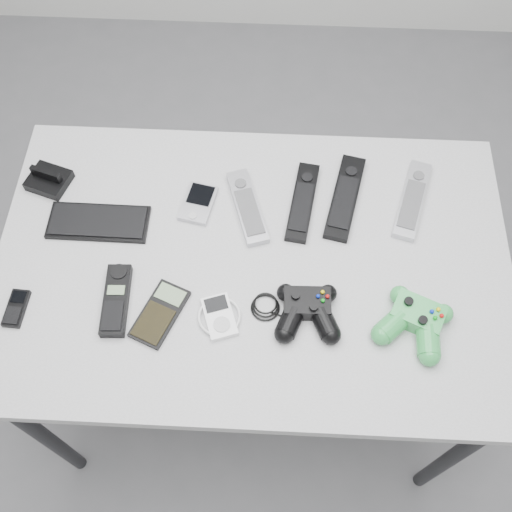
{
  "coord_description": "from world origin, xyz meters",
  "views": [
    {
      "loc": [
        0.13,
        -0.67,
        2.0
      ],
      "look_at": [
        0.09,
        -0.01,
        0.81
      ],
      "focal_mm": 42.0,
      "sensor_mm": 36.0,
      "label": 1
    }
  ],
  "objects_px": {
    "cordless_handset": "(116,300)",
    "controller_black": "(307,309)",
    "mobile_phone": "(16,308)",
    "controller_green": "(415,320)",
    "pda_keyboard": "(98,222)",
    "mp3_player": "(219,316)",
    "remote_black_a": "(303,202)",
    "remote_silver_a": "(247,207)",
    "remote_silver_b": "(412,199)",
    "calculator": "(160,314)",
    "desk": "(253,275)",
    "pda": "(198,203)",
    "remote_black_b": "(345,197)"
  },
  "relations": [
    {
      "from": "pda",
      "to": "mp3_player",
      "type": "height_order",
      "value": "same"
    },
    {
      "from": "remote_silver_b",
      "to": "calculator",
      "type": "xyz_separation_m",
      "value": [
        -0.57,
        -0.33,
        -0.0
      ]
    },
    {
      "from": "pda_keyboard",
      "to": "remote_black_a",
      "type": "xyz_separation_m",
      "value": [
        0.48,
        0.08,
        0.0
      ]
    },
    {
      "from": "mp3_player",
      "to": "controller_black",
      "type": "bearing_deg",
      "value": -12.87
    },
    {
      "from": "cordless_handset",
      "to": "pda",
      "type": "bearing_deg",
      "value": 57.49
    },
    {
      "from": "remote_black_a",
      "to": "desk",
      "type": "bearing_deg",
      "value": -116.1
    },
    {
      "from": "desk",
      "to": "calculator",
      "type": "distance_m",
      "value": 0.25
    },
    {
      "from": "desk",
      "to": "mp3_player",
      "type": "distance_m",
      "value": 0.18
    },
    {
      "from": "remote_black_a",
      "to": "controller_black",
      "type": "xyz_separation_m",
      "value": [
        0.01,
        -0.29,
        0.01
      ]
    },
    {
      "from": "mobile_phone",
      "to": "mp3_player",
      "type": "bearing_deg",
      "value": 3.65
    },
    {
      "from": "pda",
      "to": "cordless_handset",
      "type": "relative_size",
      "value": 0.65
    },
    {
      "from": "remote_silver_a",
      "to": "remote_silver_b",
      "type": "bearing_deg",
      "value": -12.13
    },
    {
      "from": "mobile_phone",
      "to": "remote_black_b",
      "type": "bearing_deg",
      "value": 27.79
    },
    {
      "from": "remote_black_a",
      "to": "controller_green",
      "type": "distance_m",
      "value": 0.39
    },
    {
      "from": "pda_keyboard",
      "to": "calculator",
      "type": "relative_size",
      "value": 1.6
    },
    {
      "from": "cordless_handset",
      "to": "remote_silver_b",
      "type": "bearing_deg",
      "value": 21.74
    },
    {
      "from": "remote_silver_b",
      "to": "mobile_phone",
      "type": "height_order",
      "value": "remote_silver_b"
    },
    {
      "from": "pda_keyboard",
      "to": "remote_black_b",
      "type": "relative_size",
      "value": 0.97
    },
    {
      "from": "remote_silver_b",
      "to": "mp3_player",
      "type": "bearing_deg",
      "value": -127.55
    },
    {
      "from": "remote_black_a",
      "to": "remote_black_b",
      "type": "distance_m",
      "value": 0.1
    },
    {
      "from": "pda_keyboard",
      "to": "remote_silver_b",
      "type": "bearing_deg",
      "value": 8.0
    },
    {
      "from": "controller_black",
      "to": "mp3_player",
      "type": "bearing_deg",
      "value": -175.49
    },
    {
      "from": "remote_silver_b",
      "to": "calculator",
      "type": "height_order",
      "value": "remote_silver_b"
    },
    {
      "from": "pda_keyboard",
      "to": "mobile_phone",
      "type": "distance_m",
      "value": 0.27
    },
    {
      "from": "desk",
      "to": "remote_silver_a",
      "type": "xyz_separation_m",
      "value": [
        -0.02,
        0.14,
        0.08
      ]
    },
    {
      "from": "remote_black_b",
      "to": "cordless_handset",
      "type": "xyz_separation_m",
      "value": [
        -0.51,
        -0.3,
        0.0
      ]
    },
    {
      "from": "mobile_phone",
      "to": "cordless_handset",
      "type": "height_order",
      "value": "cordless_handset"
    },
    {
      "from": "mobile_phone",
      "to": "cordless_handset",
      "type": "xyz_separation_m",
      "value": [
        0.22,
        0.03,
        0.01
      ]
    },
    {
      "from": "desk",
      "to": "controller_green",
      "type": "relative_size",
      "value": 7.35
    },
    {
      "from": "remote_silver_a",
      "to": "mobile_phone",
      "type": "height_order",
      "value": "remote_silver_a"
    },
    {
      "from": "remote_silver_a",
      "to": "remote_black_a",
      "type": "distance_m",
      "value": 0.13
    },
    {
      "from": "cordless_handset",
      "to": "controller_black",
      "type": "height_order",
      "value": "controller_black"
    },
    {
      "from": "mobile_phone",
      "to": "controller_green",
      "type": "distance_m",
      "value": 0.87
    },
    {
      "from": "pda",
      "to": "desk",
      "type": "bearing_deg",
      "value": -34.99
    },
    {
      "from": "mp3_player",
      "to": "remote_black_a",
      "type": "bearing_deg",
      "value": 41.26
    },
    {
      "from": "pda",
      "to": "remote_silver_a",
      "type": "bearing_deg",
      "value": 8.99
    },
    {
      "from": "calculator",
      "to": "pda",
      "type": "bearing_deg",
      "value": 101.82
    },
    {
      "from": "mp3_player",
      "to": "cordless_handset",
      "type": "bearing_deg",
      "value": 154.66
    },
    {
      "from": "remote_silver_a",
      "to": "remote_black_b",
      "type": "relative_size",
      "value": 0.87
    },
    {
      "from": "remote_black_b",
      "to": "desk",
      "type": "bearing_deg",
      "value": -127.33
    },
    {
      "from": "mp3_player",
      "to": "remote_black_b",
      "type": "bearing_deg",
      "value": 30.58
    },
    {
      "from": "pda_keyboard",
      "to": "remote_silver_a",
      "type": "relative_size",
      "value": 1.12
    },
    {
      "from": "remote_silver_a",
      "to": "remote_black_b",
      "type": "xyz_separation_m",
      "value": [
        0.23,
        0.04,
        0.0
      ]
    },
    {
      "from": "mobile_phone",
      "to": "calculator",
      "type": "height_order",
      "value": "same"
    },
    {
      "from": "remote_black_b",
      "to": "pda",
      "type": "bearing_deg",
      "value": -162.2
    },
    {
      "from": "remote_silver_a",
      "to": "calculator",
      "type": "xyz_separation_m",
      "value": [
        -0.17,
        -0.29,
        -0.0
      ]
    },
    {
      "from": "remote_silver_b",
      "to": "mp3_player",
      "type": "height_order",
      "value": "remote_silver_b"
    },
    {
      "from": "remote_silver_a",
      "to": "controller_black",
      "type": "xyz_separation_m",
      "value": [
        0.14,
        -0.27,
        0.01
      ]
    },
    {
      "from": "desk",
      "to": "pda_keyboard",
      "type": "xyz_separation_m",
      "value": [
        -0.37,
        0.08,
        0.08
      ]
    },
    {
      "from": "mobile_phone",
      "to": "controller_black",
      "type": "bearing_deg",
      "value": 5.38
    }
  ]
}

